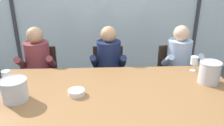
% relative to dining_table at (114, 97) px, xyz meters
% --- Properties ---
extents(ground, '(14.00, 14.00, 0.00)m').
position_rel_dining_table_xyz_m(ground, '(0.00, 1.00, -0.70)').
color(ground, '#4C4742').
extents(window_glass_panel, '(7.60, 0.03, 2.60)m').
position_rel_dining_table_xyz_m(window_glass_panel, '(0.00, 2.32, 0.60)').
color(window_glass_panel, silver).
rests_on(window_glass_panel, ground).
extents(window_mullion_left, '(0.06, 0.06, 2.60)m').
position_rel_dining_table_xyz_m(window_mullion_left, '(-1.71, 2.30, 0.60)').
color(window_mullion_left, '#38383D').
rests_on(window_mullion_left, ground).
extents(window_mullion_right, '(0.06, 0.06, 2.60)m').
position_rel_dining_table_xyz_m(window_mullion_right, '(1.71, 2.30, 0.60)').
color(window_mullion_right, '#38383D').
rests_on(window_mullion_right, ground).
extents(hillside_vineyard, '(13.60, 2.40, 1.88)m').
position_rel_dining_table_xyz_m(hillside_vineyard, '(0.00, 5.80, 0.24)').
color(hillside_vineyard, '#477A38').
rests_on(hillside_vineyard, ground).
extents(dining_table, '(2.40, 1.16, 0.76)m').
position_rel_dining_table_xyz_m(dining_table, '(0.00, 0.00, 0.00)').
color(dining_table, olive).
rests_on(dining_table, ground).
extents(chair_near_curtain, '(0.46, 0.46, 0.87)m').
position_rel_dining_table_xyz_m(chair_near_curtain, '(-0.97, 1.02, -0.20)').
color(chair_near_curtain, '#332319').
rests_on(chair_near_curtain, ground).
extents(chair_left_of_center, '(0.45, 0.45, 0.87)m').
position_rel_dining_table_xyz_m(chair_left_of_center, '(-0.03, 0.98, -0.20)').
color(chair_left_of_center, '#332319').
rests_on(chair_left_of_center, ground).
extents(chair_center, '(0.50, 0.50, 0.87)m').
position_rel_dining_table_xyz_m(chair_center, '(0.92, 1.00, -0.20)').
color(chair_center, '#332319').
rests_on(chair_center, ground).
extents(person_maroon_top, '(0.48, 0.63, 1.19)m').
position_rel_dining_table_xyz_m(person_maroon_top, '(-0.96, 0.85, -0.03)').
color(person_maroon_top, brown).
rests_on(person_maroon_top, ground).
extents(person_navy_polo, '(0.48, 0.62, 1.19)m').
position_rel_dining_table_xyz_m(person_navy_polo, '(-0.02, 0.85, -0.03)').
color(person_navy_polo, '#192347').
rests_on(person_navy_polo, ground).
extents(person_pale_blue_shirt, '(0.46, 0.61, 1.19)m').
position_rel_dining_table_xyz_m(person_pale_blue_shirt, '(0.94, 0.85, -0.03)').
color(person_pale_blue_shirt, '#9EB2D1').
rests_on(person_pale_blue_shirt, ground).
extents(ice_bucket_primary, '(0.22, 0.22, 0.23)m').
position_rel_dining_table_xyz_m(ice_bucket_primary, '(0.99, 0.14, 0.18)').
color(ice_bucket_primary, '#B7B7BC').
rests_on(ice_bucket_primary, dining_table).
extents(ice_bucket_secondary, '(0.24, 0.24, 0.20)m').
position_rel_dining_table_xyz_m(ice_bucket_secondary, '(-0.88, -0.12, 0.17)').
color(ice_bucket_secondary, '#B7B7BC').
rests_on(ice_bucket_secondary, dining_table).
extents(tasting_bowl, '(0.15, 0.15, 0.05)m').
position_rel_dining_table_xyz_m(tasting_bowl, '(-0.35, -0.05, 0.09)').
color(tasting_bowl, silver).
rests_on(tasting_bowl, dining_table).
extents(wine_glass_by_left_taster, '(0.08, 0.08, 0.17)m').
position_rel_dining_table_xyz_m(wine_glass_by_left_taster, '(-1.05, 0.14, 0.19)').
color(wine_glass_by_left_taster, silver).
rests_on(wine_glass_by_left_taster, dining_table).
extents(wine_glass_near_bucket, '(0.08, 0.08, 0.17)m').
position_rel_dining_table_xyz_m(wine_glass_near_bucket, '(0.95, 0.44, 0.18)').
color(wine_glass_near_bucket, silver).
rests_on(wine_glass_near_bucket, dining_table).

